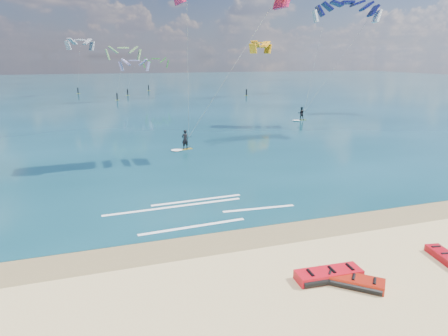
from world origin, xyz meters
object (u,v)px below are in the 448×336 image
(packed_kite_mid, at_px, (349,285))
(kitesurfer_far, at_px, (324,56))
(packed_kite_right, at_px, (446,261))
(kitesurfer_main, at_px, (208,55))
(packed_kite_left, at_px, (328,279))

(packed_kite_mid, relative_size, kitesurfer_far, 0.17)
(packed_kite_mid, height_order, packed_kite_right, packed_kite_mid)
(kitesurfer_far, bearing_deg, kitesurfer_main, -144.43)
(packed_kite_right, bearing_deg, kitesurfer_far, -13.05)
(packed_kite_left, bearing_deg, packed_kite_mid, -44.00)
(packed_kite_mid, xyz_separation_m, kitesurfer_main, (0.57, 21.54, 8.59))
(packed_kite_left, relative_size, packed_kite_mid, 1.05)
(kitesurfer_main, distance_m, kitesurfer_far, 23.15)
(packed_kite_right, xyz_separation_m, kitesurfer_main, (-4.48, 21.28, 8.59))
(packed_kite_left, distance_m, packed_kite_right, 5.62)
(packed_kite_mid, distance_m, packed_kite_right, 5.06)
(packed_kite_right, bearing_deg, packed_kite_mid, 102.95)
(packed_kite_left, xyz_separation_m, packed_kite_mid, (0.56, -0.61, 0.00))
(packed_kite_right, height_order, kitesurfer_far, kitesurfer_far)
(packed_kite_left, relative_size, packed_kite_right, 1.24)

